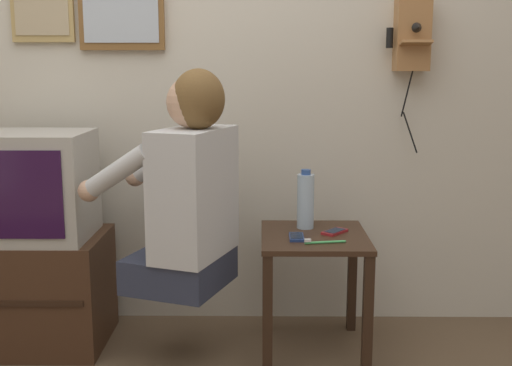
% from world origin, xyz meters
% --- Properties ---
extents(wall_back, '(6.80, 0.05, 2.55)m').
position_xyz_m(wall_back, '(0.00, 1.21, 1.27)').
color(wall_back, beige).
rests_on(wall_back, ground_plane).
extents(side_table, '(0.45, 0.50, 0.53)m').
position_xyz_m(side_table, '(0.54, 0.80, 0.41)').
color(side_table, '#382316').
rests_on(side_table, ground_plane).
extents(person, '(0.63, 0.57, 0.89)m').
position_xyz_m(person, '(0.02, 0.68, 0.74)').
color(person, '#2D3347').
rests_on(person, ground_plane).
extents(tv_stand, '(0.64, 0.47, 0.50)m').
position_xyz_m(tv_stand, '(-0.70, 0.87, 0.25)').
color(tv_stand, '#422819').
rests_on(tv_stand, ground_plane).
extents(television, '(0.54, 0.42, 0.46)m').
position_xyz_m(television, '(-0.69, 0.85, 0.73)').
color(television, '#ADA89E').
rests_on(television, tv_stand).
extents(wall_phone_antique, '(0.19, 0.18, 0.75)m').
position_xyz_m(wall_phone_antique, '(0.99, 1.13, 1.38)').
color(wall_phone_antique, '#9E6B3D').
extents(cell_phone_held, '(0.06, 0.12, 0.01)m').
position_xyz_m(cell_phone_held, '(0.46, 0.74, 0.53)').
color(cell_phone_held, navy).
rests_on(cell_phone_held, side_table).
extents(cell_phone_spare, '(0.13, 0.13, 0.01)m').
position_xyz_m(cell_phone_spare, '(0.63, 0.83, 0.53)').
color(cell_phone_spare, maroon).
rests_on(cell_phone_spare, side_table).
extents(water_bottle, '(0.08, 0.08, 0.26)m').
position_xyz_m(water_bottle, '(0.51, 0.92, 0.65)').
color(water_bottle, '#ADC6DB').
rests_on(water_bottle, side_table).
extents(toothbrush, '(0.17, 0.04, 0.02)m').
position_xyz_m(toothbrush, '(0.56, 0.66, 0.53)').
color(toothbrush, '#4CBF66').
rests_on(toothbrush, side_table).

